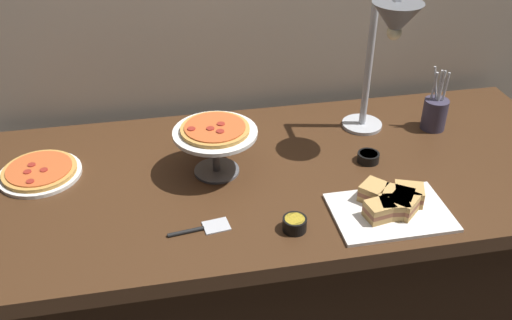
# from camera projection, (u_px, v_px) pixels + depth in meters

# --- Properties ---
(buffet_table) EXTENTS (1.90, 0.84, 0.76)m
(buffet_table) POSITION_uv_depth(u_px,v_px,m) (287.00, 258.00, 2.01)
(buffet_table) COLOR #422816
(buffet_table) RESTS_ON ground_plane
(heat_lamp) EXTENTS (0.15, 0.30, 0.50)m
(heat_lamp) POSITION_uv_depth(u_px,v_px,m) (390.00, 34.00, 1.71)
(heat_lamp) COLOR #B7BABF
(heat_lamp) RESTS_ON buffet_table
(pizza_plate_front) EXTENTS (0.25, 0.25, 0.03)m
(pizza_plate_front) POSITION_uv_depth(u_px,v_px,m) (40.00, 172.00, 1.77)
(pizza_plate_front) COLOR white
(pizza_plate_front) RESTS_ON buffet_table
(pizza_plate_center) EXTENTS (0.26, 0.26, 0.17)m
(pizza_plate_center) POSITION_uv_depth(u_px,v_px,m) (215.00, 136.00, 1.72)
(pizza_plate_center) COLOR #595B60
(pizza_plate_center) RESTS_ON buffet_table
(sandwich_platter) EXTENTS (0.33, 0.23, 0.06)m
(sandwich_platter) POSITION_uv_depth(u_px,v_px,m) (393.00, 205.00, 1.61)
(sandwich_platter) COLOR white
(sandwich_platter) RESTS_ON buffet_table
(sauce_cup_near) EXTENTS (0.07, 0.07, 0.03)m
(sauce_cup_near) POSITION_uv_depth(u_px,v_px,m) (368.00, 157.00, 1.83)
(sauce_cup_near) COLOR black
(sauce_cup_near) RESTS_ON buffet_table
(sauce_cup_far) EXTENTS (0.07, 0.07, 0.04)m
(sauce_cup_far) POSITION_uv_depth(u_px,v_px,m) (295.00, 224.00, 1.55)
(sauce_cup_far) COLOR black
(sauce_cup_far) RESTS_ON buffet_table
(utensil_holder) EXTENTS (0.08, 0.08, 0.23)m
(utensil_holder) POSITION_uv_depth(u_px,v_px,m) (435.00, 113.00, 1.99)
(utensil_holder) COLOR #383347
(utensil_holder) RESTS_ON buffet_table
(serving_spatula) EXTENTS (0.17, 0.06, 0.01)m
(serving_spatula) POSITION_uv_depth(u_px,v_px,m) (202.00, 229.00, 1.56)
(serving_spatula) COLOR #B7BABF
(serving_spatula) RESTS_ON buffet_table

